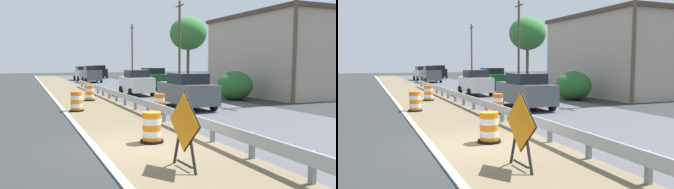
# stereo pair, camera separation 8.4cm
# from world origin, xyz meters

# --- Properties ---
(ground_plane) EXTENTS (160.00, 160.00, 0.00)m
(ground_plane) POSITION_xyz_m (0.00, 0.00, 0.00)
(ground_plane) COLOR #2B2D2D
(median_dirt_strip) EXTENTS (3.68, 120.00, 0.01)m
(median_dirt_strip) POSITION_xyz_m (0.64, 0.00, 0.00)
(median_dirt_strip) COLOR #706047
(median_dirt_strip) RESTS_ON ground
(far_lane_asphalt) EXTENTS (7.32, 120.00, 0.00)m
(far_lane_asphalt) POSITION_xyz_m (6.14, 0.00, 0.00)
(far_lane_asphalt) COLOR #4C4C51
(far_lane_asphalt) RESTS_ON ground
(curb_near_edge) EXTENTS (0.20, 120.00, 0.11)m
(curb_near_edge) POSITION_xyz_m (-1.30, 0.00, 0.00)
(curb_near_edge) COLOR #ADADA8
(curb_near_edge) RESTS_ON ground
(guardrail_median) EXTENTS (0.18, 53.12, 0.71)m
(guardrail_median) POSITION_xyz_m (2.24, 0.65, 0.52)
(guardrail_median) COLOR #999EA3
(guardrail_median) RESTS_ON ground
(warning_sign_diamond) EXTENTS (0.14, 1.44, 1.85)m
(warning_sign_diamond) POSITION_xyz_m (0.29, -2.52, 1.02)
(warning_sign_diamond) COLOR black
(warning_sign_diamond) RESTS_ON ground
(traffic_barrel_nearest) EXTENTS (0.74, 0.74, 0.97)m
(traffic_barrel_nearest) POSITION_xyz_m (0.52, 0.32, 0.43)
(traffic_barrel_nearest) COLOR orange
(traffic_barrel_nearest) RESTS_ON ground
(traffic_barrel_close) EXTENTS (0.66, 0.66, 0.99)m
(traffic_barrel_close) POSITION_xyz_m (2.97, 5.93, 0.44)
(traffic_barrel_close) COLOR orange
(traffic_barrel_close) RESTS_ON ground
(traffic_barrel_mid) EXTENTS (0.73, 0.73, 1.03)m
(traffic_barrel_mid) POSITION_xyz_m (-0.68, 8.36, 0.46)
(traffic_barrel_mid) COLOR orange
(traffic_barrel_mid) RESTS_ON ground
(traffic_barrel_far) EXTENTS (0.71, 0.71, 1.03)m
(traffic_barrel_far) POSITION_xyz_m (0.81, 13.09, 0.46)
(traffic_barrel_far) COLOR orange
(traffic_barrel_far) RESTS_ON ground
(car_lead_near_lane) EXTENTS (2.12, 4.66, 1.94)m
(car_lead_near_lane) POSITION_xyz_m (5.13, 7.34, 0.97)
(car_lead_near_lane) COLOR #4C5156
(car_lead_near_lane) RESTS_ON ground
(car_trailing_near_lane) EXTENTS (2.03, 4.14, 1.95)m
(car_trailing_near_lane) POSITION_xyz_m (7.97, 54.48, 0.98)
(car_trailing_near_lane) COLOR #4C5156
(car_trailing_near_lane) RESTS_ON ground
(car_lead_far_lane) EXTENTS (1.95, 4.15, 1.96)m
(car_lead_far_lane) POSITION_xyz_m (4.87, 15.73, 0.98)
(car_lead_far_lane) COLOR silver
(car_lead_far_lane) RESTS_ON ground
(car_mid_far_lane) EXTENTS (2.15, 4.58, 2.02)m
(car_mid_far_lane) POSITION_xyz_m (8.21, 20.92, 1.01)
(car_mid_far_lane) COLOR #195128
(car_mid_far_lane) RESTS_ON ground
(car_trailing_far_lane) EXTENTS (2.28, 4.57, 2.00)m
(car_trailing_far_lane) POSITION_xyz_m (4.68, 40.63, 1.00)
(car_trailing_far_lane) COLOR silver
(car_trailing_far_lane) RESTS_ON ground
(car_distant_a) EXTENTS (2.12, 4.32, 2.11)m
(car_distant_a) POSITION_xyz_m (8.09, 45.78, 1.05)
(car_distant_a) COLOR black
(car_distant_a) RESTS_ON ground
(car_distant_b) EXTENTS (2.16, 4.57, 2.13)m
(car_distant_b) POSITION_xyz_m (4.84, 34.62, 1.07)
(car_distant_b) COLOR #4C5156
(car_distant_b) RESTS_ON ground
(roadside_shop_near) EXTENTS (7.85, 10.95, 6.21)m
(roadside_shop_near) POSITION_xyz_m (15.81, 11.95, 3.12)
(roadside_shop_near) COLOR #AD9E8E
(roadside_shop_near) RESTS_ON ground
(utility_pole_near) EXTENTS (0.24, 1.80, 8.87)m
(utility_pole_near) POSITION_xyz_m (11.96, 6.53, 4.59)
(utility_pole_near) COLOR brown
(utility_pole_near) RESTS_ON ground
(utility_pole_mid) EXTENTS (0.24, 1.80, 8.85)m
(utility_pole_mid) POSITION_xyz_m (11.85, 22.91, 4.59)
(utility_pole_mid) COLOR brown
(utility_pole_mid) RESTS_ON ground
(utility_pole_far) EXTENTS (0.24, 1.80, 8.31)m
(utility_pole_far) POSITION_xyz_m (12.16, 40.85, 4.31)
(utility_pole_far) COLOR brown
(utility_pole_far) RESTS_ON ground
(bush_roadside) EXTENTS (2.41, 2.41, 1.94)m
(bush_roadside) POSITION_xyz_m (9.97, 9.88, 0.97)
(bush_roadside) COLOR #286028
(bush_roadside) RESTS_ON ground
(tree_roadside) EXTENTS (4.55, 4.55, 8.18)m
(tree_roadside) POSITION_xyz_m (15.75, 28.85, 6.10)
(tree_roadside) COLOR brown
(tree_roadside) RESTS_ON ground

